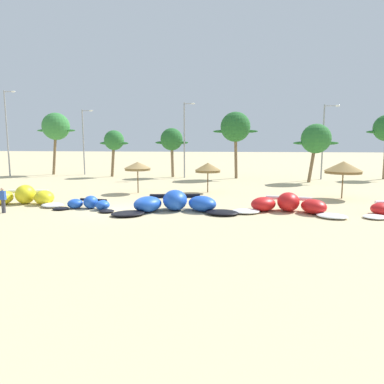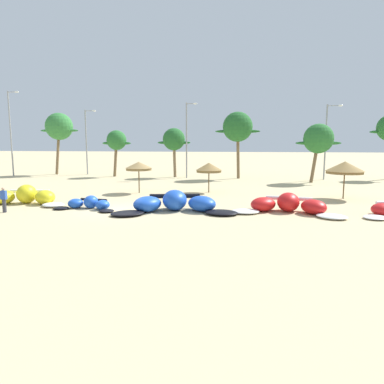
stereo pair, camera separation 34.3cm
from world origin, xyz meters
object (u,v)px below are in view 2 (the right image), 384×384
(lamppost_west_center, at_px, (87,139))
(palm_center_left, at_px, (238,127))
(kite_left, at_px, (89,204))
(kite_left_of_center, at_px, (175,203))
(palm_leftmost, at_px, (59,127))
(lamppost_east, at_px, (327,138))
(beach_umbrella_near_palms, at_px, (345,167))
(beach_umbrella_near_van, at_px, (139,166))
(kite_far_left, at_px, (24,197))
(lamppost_east_center, at_px, (187,137))
(palm_left_of_gap, at_px, (174,140))
(lamppost_west, at_px, (11,130))
(palm_left, at_px, (116,141))
(beach_umbrella_middle, at_px, (209,168))
(kite_center, at_px, (288,205))
(person_near_kites, at_px, (4,200))
(palm_center_right, at_px, (318,139))

(lamppost_west_center, bearing_deg, palm_center_left, -6.88)
(kite_left, relative_size, lamppost_west_center, 0.53)
(palm_center_left, bearing_deg, kite_left_of_center, -99.78)
(palm_leftmost, bearing_deg, lamppost_east, -3.27)
(beach_umbrella_near_palms, bearing_deg, beach_umbrella_near_van, 176.84)
(kite_far_left, xyz_separation_m, lamppost_east_center, (8.88, 20.40, 4.58))
(palm_leftmost, bearing_deg, beach_umbrella_near_palms, -27.01)
(lamppost_east_center, bearing_deg, lamppost_east, 0.18)
(palm_left_of_gap, bearing_deg, lamppost_west, -175.28)
(lamppost_east_center, bearing_deg, palm_left, 178.22)
(kite_far_left, distance_m, beach_umbrella_middle, 15.02)
(kite_center, height_order, beach_umbrella_middle, beach_umbrella_middle)
(kite_far_left, distance_m, kite_center, 18.59)
(kite_left_of_center, relative_size, beach_umbrella_middle, 3.09)
(kite_left_of_center, relative_size, palm_center_left, 1.02)
(person_near_kites, xyz_separation_m, lamppost_west, (-14.43, 22.25, 5.14))
(kite_center, height_order, palm_center_left, palm_center_left)
(lamppost_east_center, bearing_deg, person_near_kites, -109.64)
(kite_left_of_center, distance_m, lamppost_east_center, 22.15)
(kite_left, xyz_separation_m, beach_umbrella_middle, (7.31, 8.90, 1.89))
(beach_umbrella_near_van, relative_size, palm_center_left, 0.34)
(kite_left_of_center, relative_size, person_near_kites, 5.05)
(palm_left, height_order, palm_left_of_gap, palm_left_of_gap)
(kite_far_left, relative_size, palm_center_left, 0.85)
(person_near_kites, relative_size, lamppost_west, 0.15)
(beach_umbrella_near_van, xyz_separation_m, lamppost_east, (18.82, 13.73, 2.55))
(palm_center_left, bearing_deg, kite_left, -114.09)
(kite_left, distance_m, beach_umbrella_near_palms, 19.60)
(person_near_kites, relative_size, lamppost_east, 0.18)
(beach_umbrella_near_palms, xyz_separation_m, palm_center_right, (0.17, 11.33, 2.27))
(beach_umbrella_near_van, relative_size, palm_leftmost, 0.33)
(palm_left, relative_size, lamppost_east, 0.68)
(beach_umbrella_middle, xyz_separation_m, palm_center_left, (2.30, 12.59, 3.97))
(lamppost_east, bearing_deg, person_near_kites, -136.76)
(kite_far_left, relative_size, beach_umbrella_middle, 2.58)
(kite_left_of_center, distance_m, beach_umbrella_middle, 9.20)
(kite_left, bearing_deg, lamppost_east, 47.07)
(palm_leftmost, xyz_separation_m, palm_center_left, (24.03, -2.03, -0.25))
(palm_leftmost, height_order, lamppost_east, lamppost_east)
(person_near_kites, relative_size, palm_center_left, 0.20)
(kite_far_left, xyz_separation_m, palm_left_of_gap, (7.07, 20.99, 4.16))
(palm_leftmost, bearing_deg, kite_left, -58.48)
(beach_umbrella_middle, distance_m, lamppost_east, 18.15)
(palm_left_of_gap, bearing_deg, lamppost_east_center, -18.10)
(kite_far_left, relative_size, lamppost_west, 0.63)
(lamppost_east_center, distance_m, lamppost_east, 16.58)
(kite_left, xyz_separation_m, person_near_kites, (-4.88, -1.89, 0.48))
(palm_center_right, bearing_deg, palm_leftmost, 170.81)
(beach_umbrella_middle, bearing_deg, palm_leftmost, 146.06)
(person_near_kites, distance_m, lamppost_east_center, 25.20)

